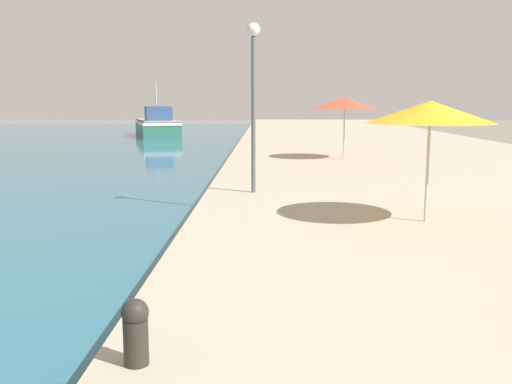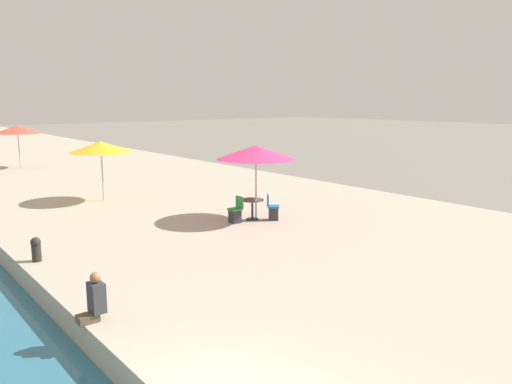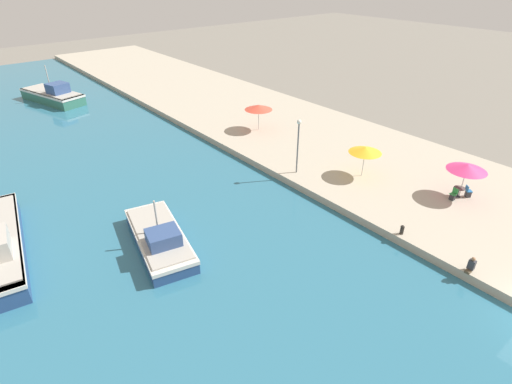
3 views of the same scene
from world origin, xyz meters
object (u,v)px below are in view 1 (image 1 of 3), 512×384
Objects in this scene: cafe_umbrella_white at (430,112)px; lamppost at (253,79)px; fishing_boat_far at (157,126)px; cafe_umbrella_striped at (345,103)px; mooring_bollard at (136,330)px.

lamppost is at bearing 134.06° from cafe_umbrella_white.
cafe_umbrella_striped is at bearing -79.30° from fishing_boat_far.
cafe_umbrella_striped reaches higher than cafe_umbrella_white.
mooring_bollard is (8.44, -45.33, 0.02)m from fishing_boat_far.
cafe_umbrella_white is 0.92× the size of cafe_umbrella_striped.
lamppost is at bearing 85.16° from mooring_bollard.
fishing_boat_far is at bearing 100.55° from mooring_bollard.
cafe_umbrella_white is at bearing -87.88° from fishing_boat_far.
lamppost is at bearing -91.51° from fishing_boat_far.
cafe_umbrella_striped is (13.07, -25.45, 2.08)m from fishing_boat_far.
lamppost is (9.33, -34.85, 2.76)m from fishing_boat_far.
cafe_umbrella_white is at bearing -45.94° from lamppost.
lamppost is (0.89, 10.48, 2.74)m from mooring_bollard.
fishing_boat_far is 3.85× the size of cafe_umbrella_white.
cafe_umbrella_white is 8.31m from mooring_bollard.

